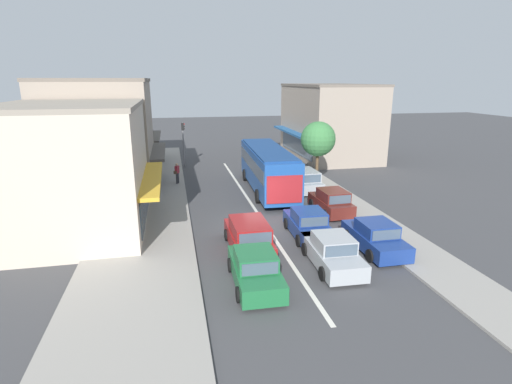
{
  "coord_description": "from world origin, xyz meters",
  "views": [
    {
      "loc": [
        -5.0,
        -20.91,
        8.06
      ],
      "look_at": [
        0.04,
        2.88,
        1.2
      ],
      "focal_mm": 28.0,
      "sensor_mm": 36.0,
      "label": 1
    }
  ],
  "objects": [
    {
      "name": "ground_plane",
      "position": [
        0.0,
        0.0,
        0.0
      ],
      "size": [
        140.0,
        140.0,
        0.0
      ],
      "primitive_type": "plane",
      "color": "#3F3F42"
    },
    {
      "name": "lane_centre_line",
      "position": [
        0.0,
        4.0,
        0.0
      ],
      "size": [
        0.2,
        28.0,
        0.01
      ],
      "primitive_type": "cube",
      "color": "silver",
      "rests_on": "ground"
    },
    {
      "name": "sidewalk_left",
      "position": [
        -6.8,
        6.0,
        0.07
      ],
      "size": [
        5.2,
        44.0,
        0.14
      ],
      "primitive_type": "cube",
      "color": "gray",
      "rests_on": "ground"
    },
    {
      "name": "kerb_right",
      "position": [
        6.2,
        6.0,
        0.06
      ],
      "size": [
        2.8,
        44.0,
        0.12
      ],
      "primitive_type": "cube",
      "color": "gray",
      "rests_on": "ground"
    },
    {
      "name": "shopfront_corner_near",
      "position": [
        -10.18,
        1.58,
        3.45
      ],
      "size": [
        8.05,
        9.28,
        6.9
      ],
      "color": "beige",
      "rests_on": "ground"
    },
    {
      "name": "shopfront_mid_block",
      "position": [
        -10.18,
        10.65,
        4.08
      ],
      "size": [
        8.34,
        8.51,
        8.16
      ],
      "color": "gray",
      "rests_on": "ground"
    },
    {
      "name": "shopfront_far_end",
      "position": [
        -10.18,
        19.51,
        3.59
      ],
      "size": [
        7.22,
        8.63,
        7.2
      ],
      "color": "beige",
      "rests_on": "ground"
    },
    {
      "name": "building_right_far",
      "position": [
        11.48,
        19.51,
        3.81
      ],
      "size": [
        8.16,
        12.68,
        7.64
      ],
      "color": "gray",
      "rests_on": "ground"
    },
    {
      "name": "city_bus",
      "position": [
        1.84,
        7.23,
        1.88
      ],
      "size": [
        3.07,
        10.95,
        3.23
      ],
      "color": "#1E4C99",
      "rests_on": "ground"
    },
    {
      "name": "wagon_behind_bus_near",
      "position": [
        -1.61,
        -3.2,
        0.75
      ],
      "size": [
        1.96,
        4.51,
        1.58
      ],
      "color": "maroon",
      "rests_on": "ground"
    },
    {
      "name": "sedan_queue_far_back",
      "position": [
        1.83,
        -2.05,
        0.66
      ],
      "size": [
        2.01,
        4.26,
        1.47
      ],
      "color": "navy",
      "rests_on": "ground"
    },
    {
      "name": "sedan_behind_bus_mid",
      "position": [
        1.71,
        -5.63,
        0.66
      ],
      "size": [
        2.0,
        4.25,
        1.47
      ],
      "color": "#9EA3A8",
      "rests_on": "ground"
    },
    {
      "name": "sedan_adjacent_lane_lead",
      "position": [
        -1.99,
        -6.54,
        0.66
      ],
      "size": [
        1.96,
        4.23,
        1.47
      ],
      "color": "#1E6638",
      "rests_on": "ground"
    },
    {
      "name": "parked_sedan_kerb_front",
      "position": [
        4.44,
        -4.4,
        0.66
      ],
      "size": [
        1.92,
        4.21,
        1.47
      ],
      "color": "navy",
      "rests_on": "ground"
    },
    {
      "name": "parked_hatchback_kerb_second",
      "position": [
        4.51,
        1.33,
        0.71
      ],
      "size": [
        1.9,
        3.75,
        1.54
      ],
      "color": "#561E19",
      "rests_on": "ground"
    },
    {
      "name": "parked_wagon_kerb_third",
      "position": [
        4.57,
        6.93,
        0.75
      ],
      "size": [
        1.97,
        4.52,
        1.58
      ],
      "color": "#9EA3A8",
      "rests_on": "ground"
    },
    {
      "name": "parked_hatchback_kerb_rear",
      "position": [
        4.56,
        12.19,
        0.71
      ],
      "size": [
        1.91,
        3.75,
        1.54
      ],
      "color": "#B7B29E",
      "rests_on": "ground"
    },
    {
      "name": "traffic_light_downstreet",
      "position": [
        -3.95,
        17.13,
        2.85
      ],
      "size": [
        0.33,
        0.24,
        4.2
      ],
      "color": "gray",
      "rests_on": "ground"
    },
    {
      "name": "street_tree_right",
      "position": [
        5.87,
        7.67,
        3.71
      ],
      "size": [
        2.65,
        2.65,
        5.05
      ],
      "color": "brown",
      "rests_on": "ground"
    },
    {
      "name": "pedestrian_with_handbag_near",
      "position": [
        -4.74,
        10.33,
        1.07
      ],
      "size": [
        0.47,
        0.62,
        1.63
      ],
      "color": "#333338",
      "rests_on": "sidewalk_left"
    }
  ]
}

